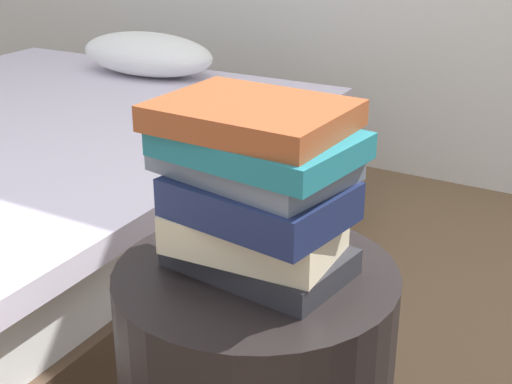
{
  "coord_description": "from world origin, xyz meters",
  "views": [
    {
      "loc": [
        0.51,
        -0.86,
        1.12
      ],
      "look_at": [
        0.0,
        0.0,
        0.7
      ],
      "focal_mm": 51.34,
      "sensor_mm": 36.0,
      "label": 1
    }
  ],
  "objects_px": {
    "book_cream": "(254,233)",
    "book_rust": "(252,115)",
    "bed": "(1,200)",
    "book_slate": "(253,164)",
    "book_navy": "(259,199)",
    "book_teal": "(260,143)",
    "book_charcoal": "(261,258)"
  },
  "relations": [
    {
      "from": "book_rust",
      "to": "bed",
      "type": "bearing_deg",
      "value": 158.39
    },
    {
      "from": "book_teal",
      "to": "book_slate",
      "type": "bearing_deg",
      "value": 164.78
    },
    {
      "from": "book_navy",
      "to": "book_cream",
      "type": "bearing_deg",
      "value": 170.25
    },
    {
      "from": "book_teal",
      "to": "book_rust",
      "type": "height_order",
      "value": "book_rust"
    },
    {
      "from": "bed",
      "to": "book_navy",
      "type": "relative_size",
      "value": 8.13
    },
    {
      "from": "book_charcoal",
      "to": "bed",
      "type": "bearing_deg",
      "value": 163.33
    },
    {
      "from": "book_charcoal",
      "to": "book_slate",
      "type": "relative_size",
      "value": 0.98
    },
    {
      "from": "book_teal",
      "to": "book_rust",
      "type": "relative_size",
      "value": 1.03
    },
    {
      "from": "book_charcoal",
      "to": "book_rust",
      "type": "bearing_deg",
      "value": -171.27
    },
    {
      "from": "book_charcoal",
      "to": "book_cream",
      "type": "distance_m",
      "value": 0.05
    },
    {
      "from": "book_slate",
      "to": "book_teal",
      "type": "bearing_deg",
      "value": -11.36
    },
    {
      "from": "book_cream",
      "to": "book_rust",
      "type": "distance_m",
      "value": 0.18
    },
    {
      "from": "book_cream",
      "to": "bed",
      "type": "bearing_deg",
      "value": 152.98
    },
    {
      "from": "book_rust",
      "to": "book_charcoal",
      "type": "bearing_deg",
      "value": 4.06
    },
    {
      "from": "bed",
      "to": "book_slate",
      "type": "height_order",
      "value": "book_slate"
    },
    {
      "from": "book_cream",
      "to": "book_slate",
      "type": "height_order",
      "value": "book_slate"
    },
    {
      "from": "book_charcoal",
      "to": "book_teal",
      "type": "relative_size",
      "value": 0.97
    },
    {
      "from": "book_teal",
      "to": "book_charcoal",
      "type": "bearing_deg",
      "value": 111.26
    },
    {
      "from": "book_cream",
      "to": "book_teal",
      "type": "distance_m",
      "value": 0.14
    },
    {
      "from": "bed",
      "to": "book_charcoal",
      "type": "height_order",
      "value": "bed"
    },
    {
      "from": "bed",
      "to": "book_slate",
      "type": "xyz_separation_m",
      "value": [
        1.21,
        -0.52,
        0.51
      ]
    },
    {
      "from": "bed",
      "to": "book_teal",
      "type": "relative_size",
      "value": 7.38
    },
    {
      "from": "book_charcoal",
      "to": "book_navy",
      "type": "relative_size",
      "value": 1.07
    },
    {
      "from": "bed",
      "to": "book_slate",
      "type": "bearing_deg",
      "value": -25.12
    },
    {
      "from": "bed",
      "to": "book_cream",
      "type": "height_order",
      "value": "book_cream"
    },
    {
      "from": "book_rust",
      "to": "book_cream",
      "type": "bearing_deg",
      "value": -50.77
    },
    {
      "from": "bed",
      "to": "book_rust",
      "type": "relative_size",
      "value": 7.59
    },
    {
      "from": "bed",
      "to": "book_teal",
      "type": "bearing_deg",
      "value": -25.1
    },
    {
      "from": "book_teal",
      "to": "book_navy",
      "type": "bearing_deg",
      "value": -60.98
    },
    {
      "from": "book_cream",
      "to": "book_slate",
      "type": "xyz_separation_m",
      "value": [
        -0.01,
        0.02,
        0.1
      ]
    },
    {
      "from": "book_charcoal",
      "to": "book_navy",
      "type": "distance_m",
      "value": 0.11
    },
    {
      "from": "book_cream",
      "to": "book_navy",
      "type": "distance_m",
      "value": 0.06
    }
  ]
}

